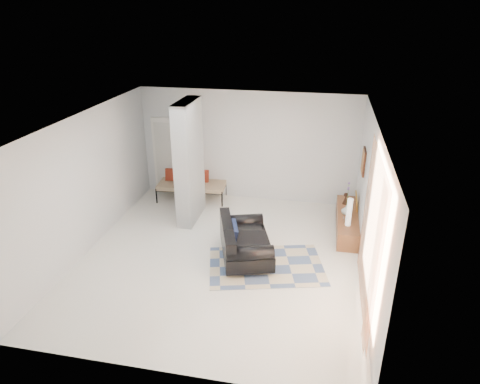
# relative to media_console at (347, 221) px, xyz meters

# --- Properties ---
(floor) EXTENTS (6.00, 6.00, 0.00)m
(floor) POSITION_rel_media_console_xyz_m (-2.52, -1.70, -0.20)
(floor) COLOR white
(floor) RESTS_ON ground
(ceiling) EXTENTS (6.00, 6.00, 0.00)m
(ceiling) POSITION_rel_media_console_xyz_m (-2.52, -1.70, 2.60)
(ceiling) COLOR white
(ceiling) RESTS_ON wall_back
(wall_back) EXTENTS (6.00, 0.00, 6.00)m
(wall_back) POSITION_rel_media_console_xyz_m (-2.52, 1.30, 1.20)
(wall_back) COLOR silver
(wall_back) RESTS_ON ground
(wall_front) EXTENTS (6.00, 0.00, 6.00)m
(wall_front) POSITION_rel_media_console_xyz_m (-2.52, -4.70, 1.20)
(wall_front) COLOR silver
(wall_front) RESTS_ON ground
(wall_left) EXTENTS (0.00, 6.00, 6.00)m
(wall_left) POSITION_rel_media_console_xyz_m (-5.27, -1.70, 1.20)
(wall_left) COLOR silver
(wall_left) RESTS_ON ground
(wall_right) EXTENTS (0.00, 6.00, 6.00)m
(wall_right) POSITION_rel_media_console_xyz_m (0.23, -1.70, 1.20)
(wall_right) COLOR silver
(wall_right) RESTS_ON ground
(partition_column) EXTENTS (0.35, 1.20, 2.80)m
(partition_column) POSITION_rel_media_console_xyz_m (-3.62, -0.10, 1.20)
(partition_column) COLOR #A1A6A8
(partition_column) RESTS_ON floor
(hallway_door) EXTENTS (0.85, 0.06, 2.04)m
(hallway_door) POSITION_rel_media_console_xyz_m (-4.62, 1.26, 0.82)
(hallway_door) COLOR white
(hallway_door) RESTS_ON floor
(curtain) EXTENTS (0.00, 2.55, 2.55)m
(curtain) POSITION_rel_media_console_xyz_m (0.15, -2.85, 1.25)
(curtain) COLOR #FF8843
(curtain) RESTS_ON wall_right
(wall_art) EXTENTS (0.04, 0.45, 0.55)m
(wall_art) POSITION_rel_media_console_xyz_m (0.20, -0.00, 1.45)
(wall_art) COLOR #3F1E11
(wall_art) RESTS_ON wall_right
(media_console) EXTENTS (0.45, 2.01, 0.80)m
(media_console) POSITION_rel_media_console_xyz_m (0.00, 0.00, 0.00)
(media_console) COLOR brown
(media_console) RESTS_ON floor
(loveseat) EXTENTS (1.35, 1.77, 0.76)m
(loveseat) POSITION_rel_media_console_xyz_m (-2.09, -1.60, 0.15)
(loveseat) COLOR silver
(loveseat) RESTS_ON floor
(daybed) EXTENTS (1.78, 0.87, 0.77)m
(daybed) POSITION_rel_media_console_xyz_m (-3.95, 0.92, 0.21)
(daybed) COLOR black
(daybed) RESTS_ON floor
(area_rug) EXTENTS (2.50, 1.97, 0.01)m
(area_rug) POSITION_rel_media_console_xyz_m (-1.57, -1.82, -0.20)
(area_rug) COLOR beige
(area_rug) RESTS_ON floor
(cylinder_lamp) EXTENTS (0.11, 0.11, 0.61)m
(cylinder_lamp) POSITION_rel_media_console_xyz_m (-0.02, -0.55, 0.50)
(cylinder_lamp) COLOR silver
(cylinder_lamp) RESTS_ON media_console
(bronze_figurine) EXTENTS (0.15, 0.15, 0.27)m
(bronze_figurine) POSITION_rel_media_console_xyz_m (-0.05, 0.52, 0.33)
(bronze_figurine) COLOR #321F16
(bronze_figurine) RESTS_ON media_console
(vase) EXTENTS (0.23, 0.23, 0.22)m
(vase) POSITION_rel_media_console_xyz_m (-0.05, -0.04, 0.30)
(vase) COLOR silver
(vase) RESTS_ON media_console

